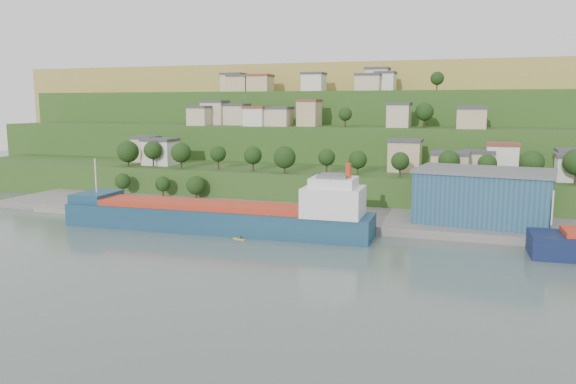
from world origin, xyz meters
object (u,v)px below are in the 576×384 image
at_px(warehouse, 483,196).
at_px(kayak_orange, 252,237).
at_px(caravan, 121,202).
at_px(cargo_ship_near, 224,218).

bearing_deg(warehouse, kayak_orange, -145.72).
distance_m(caravan, kayak_orange, 51.36).
height_order(warehouse, caravan, warehouse).
xyz_separation_m(cargo_ship_near, warehouse, (58.27, 20.53, 5.33)).
bearing_deg(warehouse, cargo_ship_near, -153.14).
distance_m(cargo_ship_near, caravan, 41.46).
bearing_deg(cargo_ship_near, caravan, 158.14).
height_order(cargo_ship_near, kayak_orange, cargo_ship_near).
distance_m(cargo_ship_near, warehouse, 62.01).
bearing_deg(caravan, kayak_orange, -31.93).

